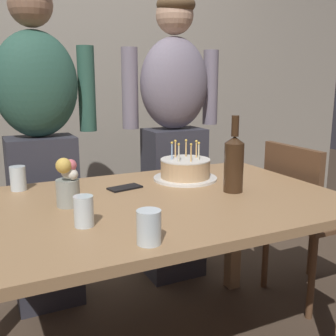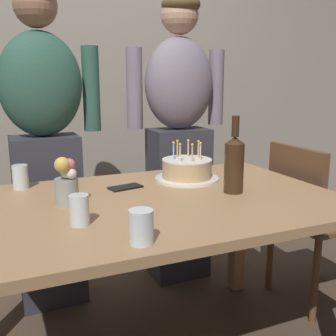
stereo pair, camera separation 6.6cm
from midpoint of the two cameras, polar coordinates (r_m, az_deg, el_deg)
back_wall at (r=3.03m, az=-15.04°, el=13.83°), size 5.20×0.10×2.60m
dining_table at (r=1.64m, az=-3.09°, el=-7.76°), size 1.50×0.96×0.74m
birthday_cake at (r=1.91m, az=1.46°, el=-0.27°), size 0.30×0.30×0.18m
water_glass_near at (r=1.18m, az=-4.33°, el=-8.31°), size 0.07×0.07×0.10m
water_glass_far at (r=1.35m, az=-13.18°, el=-5.95°), size 0.06×0.06×0.10m
water_glass_side at (r=1.85m, az=-21.35°, el=-1.37°), size 0.07×0.07×0.10m
wine_bottle at (r=1.71m, az=8.18°, el=0.78°), size 0.08×0.08×0.32m
cell_phone at (r=1.78m, az=-7.16°, el=-2.78°), size 0.16×0.10×0.01m
flower_vase at (r=1.55m, az=-15.12°, el=-2.11°), size 0.09×0.10×0.19m
person_man_bearded at (r=2.17m, az=-18.41°, el=2.96°), size 0.61×0.27×1.66m
person_woman_cardigan at (r=2.38m, az=0.08°, el=4.43°), size 0.61×0.27×1.66m
dining_chair at (r=2.29m, az=17.74°, el=-5.69°), size 0.42×0.42×0.87m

